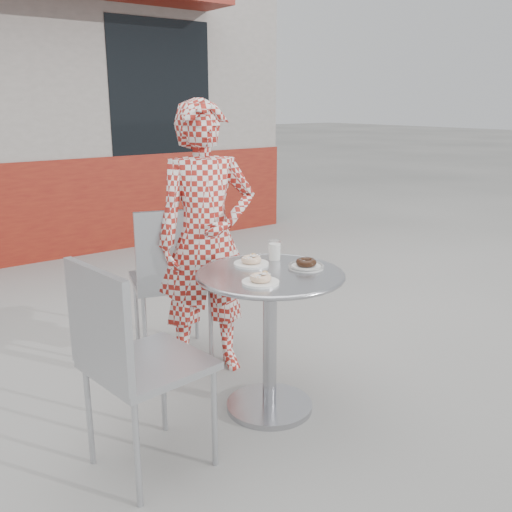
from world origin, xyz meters
TOP-DOWN VIEW (x-y plane):
  - ground at (0.00, 0.00)m, footprint 60.00×60.00m
  - bistro_table at (0.02, -0.01)m, footprint 0.74×0.74m
  - chair_far at (-0.06, 0.86)m, footprint 0.59×0.59m
  - chair_left at (-0.70, -0.07)m, footprint 0.50×0.50m
  - seated_person at (0.03, 0.60)m, footprint 0.67×0.55m
  - plate_far at (0.02, 0.16)m, footprint 0.18×0.18m
  - plate_near at (-0.13, -0.12)m, footprint 0.17×0.17m
  - plate_checker at (0.21, -0.05)m, footprint 0.18×0.18m
  - milk_cup at (0.18, 0.16)m, footprint 0.07×0.07m

SIDE VIEW (x-z plane):
  - ground at x=0.00m, z-range 0.00..0.00m
  - chair_left at x=-0.70m, z-range -0.18..0.77m
  - chair_far at x=-0.06m, z-range -0.19..0.78m
  - bistro_table at x=0.02m, z-range 0.19..0.94m
  - plate_checker at x=0.21m, z-range 0.73..0.78m
  - plate_near at x=-0.13m, z-range 0.74..0.79m
  - plate_far at x=0.02m, z-range 0.74..0.79m
  - seated_person at x=0.03m, z-range 0.00..1.58m
  - milk_cup at x=0.18m, z-range 0.74..0.85m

